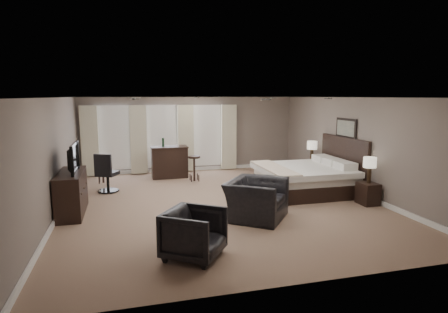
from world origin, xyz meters
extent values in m
cube|color=#866955|center=(0.00, 0.00, 0.00)|extent=(7.60, 8.60, 0.04)
cube|color=silver|center=(0.00, 0.00, 2.60)|extent=(7.60, 8.60, 0.04)
cube|color=slate|center=(0.00, 4.25, 1.30)|extent=(7.50, 0.04, 2.60)
cube|color=slate|center=(0.00, -4.25, 1.30)|extent=(7.50, 0.04, 2.60)
cube|color=slate|center=(-3.75, 0.00, 1.30)|extent=(0.04, 8.50, 2.60)
cube|color=slate|center=(3.75, 0.00, 1.30)|extent=(0.04, 8.50, 2.60)
cube|color=silver|center=(-2.60, 4.19, 1.25)|extent=(1.15, 0.04, 2.05)
cube|color=silver|center=(-1.00, 4.19, 1.25)|extent=(1.15, 0.04, 2.05)
cube|color=silver|center=(0.60, 4.19, 1.25)|extent=(1.15, 0.04, 2.05)
cube|color=beige|center=(-3.35, 4.07, 1.18)|extent=(0.55, 0.12, 2.30)
cube|color=beige|center=(-1.80, 4.07, 1.18)|extent=(0.55, 0.12, 2.30)
cube|color=beige|center=(-0.20, 4.07, 1.18)|extent=(0.55, 0.12, 2.30)
cube|color=beige|center=(1.35, 4.07, 1.18)|extent=(0.55, 0.12, 2.30)
cube|color=silver|center=(2.58, 0.40, 0.75)|extent=(2.36, 2.25, 1.50)
cube|color=black|center=(3.47, -1.05, 0.27)|extent=(0.40, 0.49, 0.54)
cube|color=black|center=(3.47, 1.85, 0.29)|extent=(0.43, 0.52, 0.57)
cube|color=beige|center=(3.47, -1.05, 0.85)|extent=(0.31, 0.31, 0.64)
cube|color=beige|center=(3.47, 1.85, 0.90)|extent=(0.32, 0.32, 0.66)
cube|color=slate|center=(3.70, 0.40, 1.75)|extent=(0.04, 0.96, 0.56)
cube|color=black|center=(-3.45, 0.04, 0.48)|extent=(0.53, 1.64, 0.95)
imported|color=black|center=(-3.45, 0.04, 1.02)|extent=(0.65, 1.12, 0.15)
imported|color=black|center=(0.46, -1.34, 0.57)|extent=(1.46, 1.55, 1.14)
imported|color=black|center=(-1.21, -2.99, 0.45)|extent=(1.17, 1.19, 0.90)
cube|color=black|center=(-0.87, 3.28, 0.52)|extent=(1.18, 0.62, 1.03)
cube|color=black|center=(-2.93, 3.05, 0.40)|extent=(0.50, 0.50, 0.80)
cube|color=black|center=(-0.18, 2.58, 0.40)|extent=(0.46, 0.46, 0.79)
cube|color=black|center=(-2.74, 1.85, 0.55)|extent=(0.75, 0.75, 1.10)
camera|label=1|loc=(-2.24, -8.74, 2.64)|focal=30.00mm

